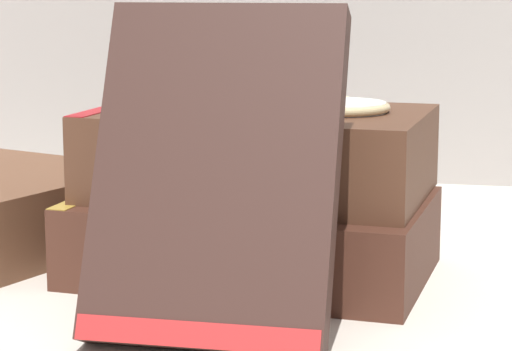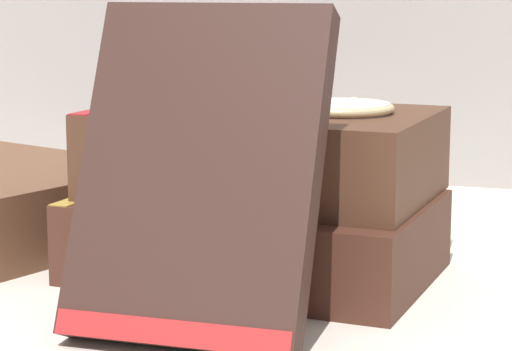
{
  "view_description": "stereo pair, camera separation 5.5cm",
  "coord_description": "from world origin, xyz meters",
  "px_view_note": "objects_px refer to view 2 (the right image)",
  "views": [
    {
      "loc": [
        0.18,
        -0.56,
        0.17
      ],
      "look_at": [
        0.06,
        0.02,
        0.06
      ],
      "focal_mm": 75.0,
      "sensor_mm": 36.0,
      "label": 1
    },
    {
      "loc": [
        0.24,
        -0.55,
        0.17
      ],
      "look_at": [
        0.06,
        0.02,
        0.06
      ],
      "focal_mm": 75.0,
      "sensor_mm": 36.0,
      "label": 2
    }
  ],
  "objects_px": {
    "book_flat_top": "(257,152)",
    "book_leaning_front": "(198,183)",
    "book_flat_bottom": "(249,236)",
    "reading_glasses": "(268,214)",
    "pocket_watch": "(343,108)"
  },
  "relations": [
    {
      "from": "pocket_watch",
      "to": "reading_glasses",
      "type": "relative_size",
      "value": 0.63
    },
    {
      "from": "book_flat_top",
      "to": "reading_glasses",
      "type": "relative_size",
      "value": 2.06
    },
    {
      "from": "book_flat_bottom",
      "to": "pocket_watch",
      "type": "relative_size",
      "value": 3.42
    },
    {
      "from": "book_leaning_front",
      "to": "reading_glasses",
      "type": "xyz_separation_m",
      "value": [
        -0.05,
        0.27,
        -0.07
      ]
    },
    {
      "from": "book_flat_top",
      "to": "book_leaning_front",
      "type": "bearing_deg",
      "value": -81.14
    },
    {
      "from": "book_flat_bottom",
      "to": "reading_glasses",
      "type": "relative_size",
      "value": 2.16
    },
    {
      "from": "book_flat_top",
      "to": "reading_glasses",
      "type": "height_order",
      "value": "book_flat_top"
    },
    {
      "from": "book_flat_bottom",
      "to": "reading_glasses",
      "type": "height_order",
      "value": "book_flat_bottom"
    },
    {
      "from": "reading_glasses",
      "to": "book_flat_top",
      "type": "bearing_deg",
      "value": -98.21
    },
    {
      "from": "book_flat_top",
      "to": "pocket_watch",
      "type": "relative_size",
      "value": 3.26
    },
    {
      "from": "book_flat_bottom",
      "to": "book_leaning_front",
      "type": "distance_m",
      "value": 0.12
    },
    {
      "from": "book_flat_bottom",
      "to": "book_leaning_front",
      "type": "bearing_deg",
      "value": -79.54
    },
    {
      "from": "book_flat_bottom",
      "to": "book_flat_top",
      "type": "height_order",
      "value": "book_flat_top"
    },
    {
      "from": "book_flat_top",
      "to": "pocket_watch",
      "type": "height_order",
      "value": "pocket_watch"
    },
    {
      "from": "book_flat_bottom",
      "to": "reading_glasses",
      "type": "xyz_separation_m",
      "value": [
        -0.03,
        0.16,
        -0.02
      ]
    }
  ]
}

